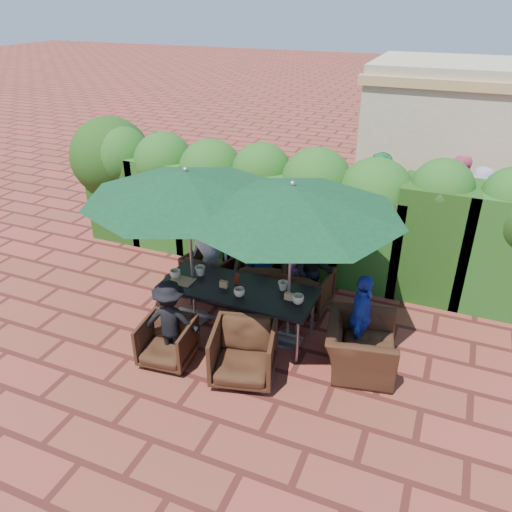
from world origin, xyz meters
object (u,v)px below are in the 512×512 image
at_px(umbrella_right, 292,199).
at_px(chair_far_mid, 261,278).
at_px(chair_far_right, 307,287).
at_px(chair_near_left, 167,340).
at_px(chair_near_right, 244,351).
at_px(dining_table, 238,292).
at_px(umbrella_left, 186,184).
at_px(chair_far_left, 210,271).
at_px(chair_end_right, 361,339).

relative_size(umbrella_right, chair_far_mid, 3.44).
bearing_deg(chair_far_right, chair_near_left, 59.79).
bearing_deg(chair_near_left, chair_near_right, -0.48).
bearing_deg(chair_far_mid, chair_far_right, 167.38).
xyz_separation_m(dining_table, chair_far_mid, (-0.01, 0.92, -0.25)).
bearing_deg(chair_far_mid, umbrella_left, 30.94).
relative_size(chair_far_right, chair_near_right, 0.90).
height_order(chair_far_mid, chair_near_left, chair_far_mid).
relative_size(dining_table, chair_near_right, 2.73).
distance_m(umbrella_left, chair_near_left, 2.13).
height_order(umbrella_left, chair_far_left, umbrella_left).
relative_size(chair_far_left, chair_far_right, 1.02).
distance_m(chair_far_left, chair_near_left, 1.89).
bearing_deg(umbrella_left, chair_far_mid, 50.37).
xyz_separation_m(dining_table, chair_far_left, (-0.91, 0.87, -0.30)).
distance_m(umbrella_right, chair_near_right, 2.05).
distance_m(dining_table, chair_end_right, 1.86).
relative_size(chair_far_mid, chair_end_right, 0.82).
bearing_deg(dining_table, chair_end_right, -3.45).
xyz_separation_m(chair_far_left, chair_far_mid, (0.90, 0.05, 0.05)).
bearing_deg(chair_end_right, umbrella_left, 76.35).
distance_m(umbrella_left, umbrella_right, 1.51).
relative_size(umbrella_right, chair_near_right, 3.53).
bearing_deg(umbrella_right, chair_near_right, -106.62).
xyz_separation_m(chair_far_mid, chair_far_right, (0.75, 0.09, -0.05)).
relative_size(chair_far_left, chair_near_left, 1.09).
distance_m(dining_table, chair_far_right, 1.29).
xyz_separation_m(chair_far_right, chair_near_right, (-0.26, -1.90, 0.04)).
bearing_deg(chair_far_right, chair_far_mid, 10.70).
relative_size(dining_table, chair_far_mid, 2.66).
relative_size(chair_far_left, chair_end_right, 0.73).
height_order(dining_table, chair_end_right, chair_end_right).
xyz_separation_m(umbrella_left, chair_end_right, (2.59, -0.13, -1.76)).
bearing_deg(umbrella_right, chair_far_mid, 131.26).
bearing_deg(chair_near_left, chair_end_right, 13.84).
distance_m(dining_table, chair_near_right, 1.04).
height_order(umbrella_left, chair_near_left, umbrella_left).
relative_size(umbrella_right, chair_far_left, 3.86).
height_order(chair_far_left, chair_far_right, chair_far_left).
bearing_deg(chair_near_right, dining_table, 103.68).
bearing_deg(chair_end_right, dining_table, 75.72).
relative_size(umbrella_left, umbrella_right, 0.99).
bearing_deg(umbrella_right, chair_far_right, 90.87).
height_order(umbrella_left, chair_near_right, umbrella_left).
xyz_separation_m(dining_table, umbrella_right, (0.76, 0.04, 1.54)).
distance_m(chair_far_left, chair_near_right, 2.24).
bearing_deg(umbrella_left, chair_far_left, 100.57).
bearing_deg(chair_near_left, dining_table, 52.28).
bearing_deg(chair_near_right, chair_near_left, 171.13).
bearing_deg(chair_far_mid, chair_near_left, 53.02).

